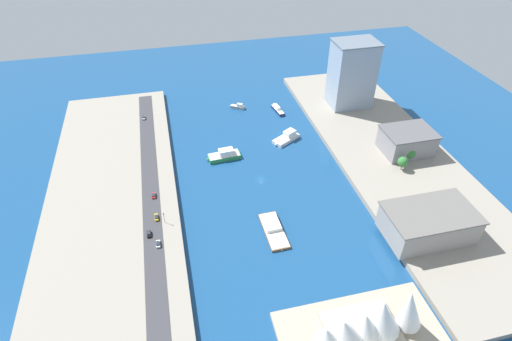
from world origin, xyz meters
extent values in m
plane|color=navy|center=(0.00, 0.00, 0.00)|extent=(440.00, 440.00, 0.00)
cube|color=gray|center=(-84.34, 0.00, 1.64)|extent=(70.00, 240.00, 3.29)
cube|color=gray|center=(84.34, 0.00, 1.64)|extent=(70.00, 240.00, 3.29)
cube|color=#A89E89|center=(-14.62, 107.13, 1.00)|extent=(65.44, 38.01, 2.00)
cube|color=#38383D|center=(63.22, 0.00, 3.36)|extent=(9.39, 228.00, 0.15)
cube|color=brown|center=(3.95, 42.73, 0.64)|extent=(10.13, 26.28, 1.27)
cone|color=brown|center=(3.62, 56.09, 0.64)|extent=(1.17, 1.17, 1.15)
cube|color=white|center=(4.05, 38.17, 2.25)|extent=(8.01, 12.48, 1.95)
cube|color=beige|center=(3.95, 42.73, 1.32)|extent=(9.72, 25.22, 0.10)
cube|color=#2D8C4C|center=(17.36, -25.41, 1.34)|extent=(20.37, 9.45, 2.67)
cone|color=#2D8C4C|center=(27.96, -24.60, 1.34)|extent=(2.58, 2.58, 2.40)
cube|color=white|center=(16.01, -25.52, 4.43)|extent=(9.38, 6.09, 3.52)
cube|color=beige|center=(17.36, -25.41, 2.72)|extent=(19.55, 9.07, 0.10)
cube|color=silver|center=(-26.13, -35.78, 1.12)|extent=(20.21, 16.47, 2.24)
cone|color=silver|center=(-17.55, -30.71, 1.12)|extent=(2.77, 2.77, 2.02)
cube|color=white|center=(-29.01, -37.48, 4.06)|extent=(9.18, 8.51, 3.63)
cube|color=beige|center=(-26.13, -35.78, 2.29)|extent=(19.40, 15.82, 0.10)
cube|color=#999EA3|center=(-3.31, -85.22, 0.99)|extent=(10.72, 8.30, 1.98)
cone|color=#999EA3|center=(1.67, -88.32, 0.99)|extent=(2.45, 2.45, 1.78)
cube|color=white|center=(-4.80, -84.30, 3.04)|extent=(4.62, 4.08, 2.14)
cube|color=beige|center=(-3.31, -85.22, 2.03)|extent=(10.29, 7.97, 0.10)
cube|color=#1E284C|center=(-31.22, -73.85, 0.93)|extent=(6.51, 16.35, 1.87)
cone|color=#1E284C|center=(-32.61, -65.50, 0.93)|extent=(1.93, 1.93, 1.68)
cube|color=white|center=(-30.87, -75.98, 2.76)|extent=(4.09, 8.26, 1.78)
cube|color=beige|center=(-31.22, -73.85, 1.92)|extent=(6.25, 15.70, 0.10)
cube|color=#8C9EB2|center=(-83.30, -67.46, 26.49)|extent=(29.01, 21.88, 46.40)
cube|color=slate|center=(-83.30, -67.46, 50.09)|extent=(30.17, 22.76, 0.80)
cube|color=gray|center=(-93.48, -2.21, 10.27)|extent=(29.26, 22.43, 13.96)
cube|color=#59595C|center=(-93.48, -2.21, 17.64)|extent=(30.43, 23.32, 0.80)
cube|color=gray|center=(-67.23, 64.24, 10.27)|extent=(41.34, 24.99, 13.97)
cube|color=slate|center=(-67.23, 64.24, 17.66)|extent=(42.99, 25.99, 0.80)
cylinder|color=black|center=(61.83, 39.78, 3.76)|extent=(0.26, 0.65, 0.64)
cylinder|color=black|center=(60.10, 39.82, 3.76)|extent=(0.26, 0.65, 0.64)
cylinder|color=black|center=(61.90, 42.89, 3.76)|extent=(0.26, 0.65, 0.64)
cylinder|color=black|center=(60.17, 42.93, 3.76)|extent=(0.26, 0.65, 0.64)
cube|color=white|center=(61.00, 41.36, 4.10)|extent=(2.04, 4.49, 0.88)
cube|color=#262D38|center=(61.00, 41.58, 4.86)|extent=(1.76, 2.53, 0.64)
cylinder|color=black|center=(64.02, -78.64, 3.76)|extent=(0.27, 0.65, 0.64)
cylinder|color=black|center=(65.74, -78.58, 3.76)|extent=(0.27, 0.65, 0.64)
cylinder|color=black|center=(64.12, -81.77, 3.76)|extent=(0.27, 0.65, 0.64)
cylinder|color=black|center=(65.84, -81.72, 3.76)|extent=(0.27, 0.65, 0.64)
cube|color=#B7B7BC|center=(64.93, -80.18, 4.06)|extent=(2.06, 4.54, 0.81)
cube|color=#262D38|center=(64.94, -80.40, 4.75)|extent=(1.77, 2.56, 0.57)
cylinder|color=black|center=(61.78, 21.06, 3.76)|extent=(0.27, 0.65, 0.64)
cylinder|color=black|center=(60.24, 21.02, 3.76)|extent=(0.27, 0.65, 0.64)
cylinder|color=black|center=(61.70, 24.48, 3.76)|extent=(0.27, 0.65, 0.64)
cylinder|color=black|center=(60.16, 24.44, 3.76)|extent=(0.27, 0.65, 0.64)
cube|color=yellow|center=(60.97, 22.75, 4.09)|extent=(1.86, 4.94, 0.86)
cube|color=#262D38|center=(60.96, 23.00, 4.80)|extent=(1.60, 2.78, 0.56)
cylinder|color=black|center=(64.16, 35.25, 3.76)|extent=(0.26, 0.64, 0.64)
cylinder|color=black|center=(65.89, 35.26, 3.76)|extent=(0.26, 0.64, 0.64)
cylinder|color=black|center=(64.18, 32.26, 3.76)|extent=(0.26, 0.64, 0.64)
cylinder|color=black|center=(65.92, 32.28, 3.76)|extent=(0.26, 0.64, 0.64)
cube|color=black|center=(65.04, 33.76, 4.11)|extent=(1.97, 4.28, 0.90)
cube|color=#262D38|center=(65.04, 33.55, 4.82)|extent=(1.72, 2.40, 0.53)
cylinder|color=black|center=(62.41, 3.63, 3.76)|extent=(0.28, 0.65, 0.64)
cylinder|color=black|center=(60.63, 3.72, 3.76)|extent=(0.28, 0.65, 0.64)
cylinder|color=black|center=(62.57, 6.78, 3.76)|extent=(0.28, 0.65, 0.64)
cylinder|color=black|center=(60.78, 6.87, 3.76)|extent=(0.28, 0.65, 0.64)
cube|color=red|center=(61.60, 5.25, 4.02)|extent=(2.20, 4.60, 0.73)
cube|color=#262D38|center=(61.61, 5.48, 4.68)|extent=(1.87, 2.61, 0.59)
cylinder|color=black|center=(56.94, 26.65, 6.04)|extent=(0.18, 0.18, 5.50)
cube|color=black|center=(56.94, 26.65, 9.29)|extent=(0.36, 0.36, 1.00)
sphere|color=red|center=(56.94, 26.65, 9.64)|extent=(0.24, 0.24, 0.24)
sphere|color=yellow|center=(56.94, 26.65, 9.29)|extent=(0.24, 0.24, 0.24)
sphere|color=green|center=(56.94, 26.65, 8.94)|extent=(0.24, 0.24, 0.24)
cube|color=#BCAD93|center=(-14.62, 107.13, 3.50)|extent=(28.63, 26.06, 3.00)
cone|color=white|center=(-31.57, 107.13, 15.23)|extent=(12.70, 9.68, 21.70)
cone|color=white|center=(-21.03, 107.13, 13.89)|extent=(15.19, 12.60, 19.51)
cone|color=white|center=(-14.62, 107.13, 11.05)|extent=(12.05, 9.92, 13.78)
cone|color=white|center=(-5.85, 107.13, 10.38)|extent=(14.24, 12.46, 12.88)
cone|color=white|center=(1.41, 107.13, 9.27)|extent=(11.99, 11.14, 9.69)
cylinder|color=brown|center=(-90.70, 7.25, 4.58)|extent=(0.50, 0.50, 2.60)
sphere|color=#2D7233|center=(-90.70, 7.25, 8.59)|extent=(6.77, 6.77, 6.77)
cylinder|color=brown|center=(-81.86, 14.52, 4.91)|extent=(0.50, 0.50, 3.24)
sphere|color=#2D7233|center=(-81.86, 14.52, 8.93)|extent=(5.99, 5.99, 5.99)
camera|label=1|loc=(46.53, 182.13, 153.06)|focal=28.95mm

